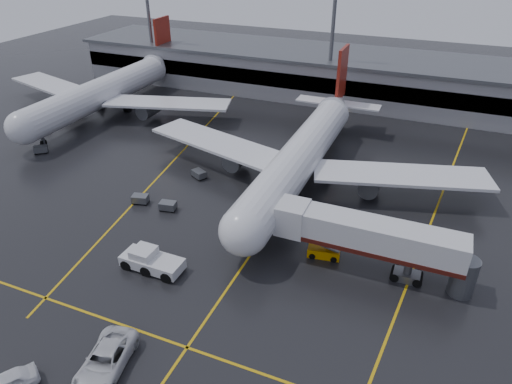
% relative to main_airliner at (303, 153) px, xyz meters
% --- Properties ---
extents(ground, '(220.00, 220.00, 0.00)m').
position_rel_main_airliner_xyz_m(ground, '(0.00, -9.70, -4.21)').
color(ground, black).
rests_on(ground, ground).
extents(apron_line_centre, '(0.25, 90.00, 0.02)m').
position_rel_main_airliner_xyz_m(apron_line_centre, '(0.00, -9.70, -4.20)').
color(apron_line_centre, gold).
rests_on(apron_line_centre, ground).
extents(apron_line_stop, '(60.00, 0.25, 0.02)m').
position_rel_main_airliner_xyz_m(apron_line_stop, '(0.00, -31.70, -4.20)').
color(apron_line_stop, gold).
rests_on(apron_line_stop, ground).
extents(apron_line_left, '(9.99, 69.35, 0.02)m').
position_rel_main_airliner_xyz_m(apron_line_left, '(-20.00, 0.30, -4.20)').
color(apron_line_left, gold).
rests_on(apron_line_left, ground).
extents(apron_line_right, '(7.57, 69.64, 0.02)m').
position_rel_main_airliner_xyz_m(apron_line_right, '(18.00, 0.30, -4.20)').
color(apron_line_right, gold).
rests_on(apron_line_right, ground).
extents(terminal, '(122.00, 19.00, 8.60)m').
position_rel_main_airliner_xyz_m(terminal, '(0.00, 38.23, 0.11)').
color(terminal, gray).
rests_on(terminal, ground).
extents(light_mast_left, '(3.00, 1.20, 25.45)m').
position_rel_main_airliner_xyz_m(light_mast_left, '(-45.00, 32.30, 10.27)').
color(light_mast_left, '#595B60').
rests_on(light_mast_left, ground).
extents(light_mast_mid, '(3.00, 1.20, 25.45)m').
position_rel_main_airliner_xyz_m(light_mast_mid, '(-5.00, 32.30, 10.27)').
color(light_mast_mid, '#595B60').
rests_on(light_mast_mid, ground).
extents(main_airliner, '(48.80, 45.60, 14.10)m').
position_rel_main_airliner_xyz_m(main_airliner, '(0.00, 0.00, 0.00)').
color(main_airliner, silver).
rests_on(main_airliner, ground).
extents(second_airliner, '(48.80, 45.60, 14.10)m').
position_rel_main_airliner_xyz_m(second_airliner, '(-42.00, 12.00, 0.00)').
color(second_airliner, silver).
rests_on(second_airliner, ground).
extents(jet_bridge, '(19.90, 3.40, 6.05)m').
position_rel_main_airliner_xyz_m(jet_bridge, '(11.87, -15.70, -0.28)').
color(jet_bridge, silver).
rests_on(jet_bridge, ground).
extents(pushback_tractor, '(6.59, 2.89, 2.34)m').
position_rel_main_airliner_xyz_m(pushback_tractor, '(-8.62, -24.03, -3.28)').
color(pushback_tractor, silver).
rests_on(pushback_tractor, ground).
extents(belt_loader, '(3.60, 2.04, 2.17)m').
position_rel_main_airliner_xyz_m(belt_loader, '(7.34, -15.24, -3.67)').
color(belt_loader, '#C98000').
rests_on(belt_loader, ground).
extents(service_van_a, '(4.44, 7.29, 1.89)m').
position_rel_main_airliner_xyz_m(service_van_a, '(-4.86, -36.02, -3.26)').
color(service_van_a, silver).
rests_on(service_van_a, ground).
extents(baggage_cart_a, '(2.20, 1.63, 1.12)m').
position_rel_main_airliner_xyz_m(baggage_cart_a, '(-13.07, -13.67, -3.58)').
color(baggage_cart_a, '#595B60').
rests_on(baggage_cart_a, ground).
extents(baggage_cart_b, '(2.26, 1.75, 1.12)m').
position_rel_main_airliner_xyz_m(baggage_cart_b, '(-17.23, -13.58, -3.58)').
color(baggage_cart_b, '#595B60').
rests_on(baggage_cart_b, ground).
extents(baggage_cart_c, '(2.37, 2.07, 1.12)m').
position_rel_main_airliner_xyz_m(baggage_cart_c, '(-13.57, -4.75, -3.58)').
color(baggage_cart_c, '#595B60').
rests_on(baggage_cart_c, ground).
extents(baggage_cart_d, '(2.29, 1.81, 1.12)m').
position_rel_main_airliner_xyz_m(baggage_cart_d, '(-47.11, 0.33, -3.58)').
color(baggage_cart_d, '#595B60').
rests_on(baggage_cart_d, ground).
extents(baggage_cart_e, '(2.37, 2.28, 1.12)m').
position_rel_main_airliner_xyz_m(baggage_cart_e, '(-40.26, -7.01, -3.58)').
color(baggage_cart_e, '#595B60').
rests_on(baggage_cart_e, ground).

